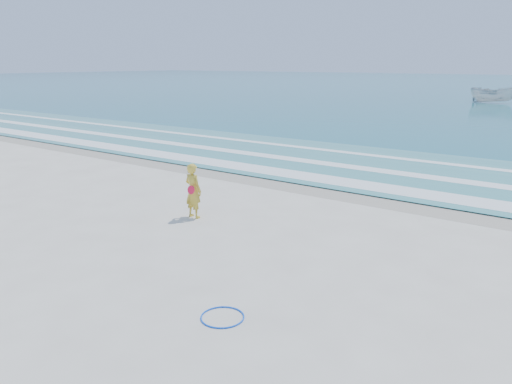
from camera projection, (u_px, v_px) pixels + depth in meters
The scene contains 9 objects.
ground at pixel (151, 265), 11.94m from camera, with size 400.00×400.00×0.00m, color silver.
wet_sand at pixel (329, 190), 18.97m from camera, with size 400.00×2.40×0.00m, color #B2A893.
shallow at pixel (381, 167), 22.87m from camera, with size 400.00×10.00×0.01m, color #59B7AD.
foam_near at pixel (344, 182), 19.98m from camera, with size 400.00×1.40×0.01m, color white.
foam_mid at pixel (374, 170), 22.24m from camera, with size 400.00×0.90×0.01m, color white.
foam_far at pixel (400, 158), 24.82m from camera, with size 400.00×0.60×0.01m, color white.
hoop at pixel (222, 317), 9.48m from camera, with size 0.84×0.84×0.03m, color blue.
boat at pixel (493, 94), 58.44m from camera, with size 1.88×5.01×1.93m, color silver.
woman at pixel (193, 191), 15.41m from camera, with size 0.65×0.45×1.72m.
Camera 1 is at (8.58, -7.49, 4.72)m, focal length 35.00 mm.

